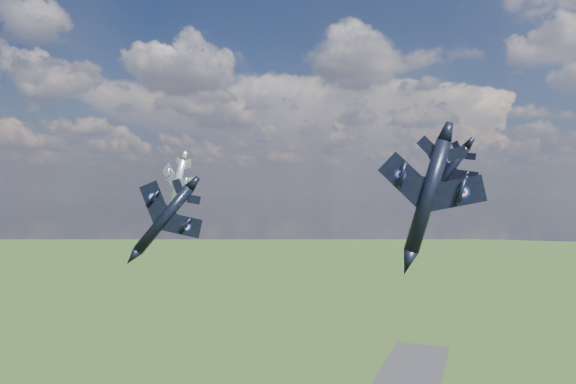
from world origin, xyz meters
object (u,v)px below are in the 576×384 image
(jet_lead_navy, at_px, (164,219))
(jet_high_navy, at_px, (447,174))
(jet_left_silver, at_px, (177,185))
(jet_right_navy, at_px, (428,196))

(jet_lead_navy, xyz_separation_m, jet_high_navy, (33.85, 22.25, 6.17))
(jet_high_navy, distance_m, jet_left_silver, 47.03)
(jet_lead_navy, distance_m, jet_high_navy, 40.97)
(jet_lead_navy, xyz_separation_m, jet_left_silver, (-13.07, 25.24, 4.89))
(jet_right_navy, distance_m, jet_left_silver, 59.30)
(jet_right_navy, distance_m, jet_high_navy, 32.78)
(jet_high_navy, bearing_deg, jet_lead_navy, -133.60)
(jet_lead_navy, relative_size, jet_right_navy, 1.01)
(jet_lead_navy, distance_m, jet_right_navy, 35.96)
(jet_left_silver, bearing_deg, jet_right_navy, -18.58)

